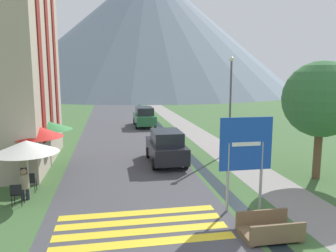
# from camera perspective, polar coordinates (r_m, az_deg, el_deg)

# --- Properties ---
(ground_plane) EXTENTS (160.00, 160.00, 0.00)m
(ground_plane) POSITION_cam_1_polar(r_m,az_deg,el_deg) (27.24, -2.86, -1.23)
(ground_plane) COLOR #3D6033
(road) EXTENTS (6.40, 60.00, 0.01)m
(road) POSITION_cam_1_polar(r_m,az_deg,el_deg) (36.92, -8.72, 1.38)
(road) COLOR #424247
(road) RESTS_ON ground_plane
(footpath) EXTENTS (2.20, 60.00, 0.01)m
(footpath) POSITION_cam_1_polar(r_m,az_deg,el_deg) (37.57, 0.63, 1.61)
(footpath) COLOR gray
(footpath) RESTS_ON ground_plane
(drainage_channel) EXTENTS (0.60, 60.00, 0.00)m
(drainage_channel) POSITION_cam_1_polar(r_m,az_deg,el_deg) (37.20, -3.01, 1.52)
(drainage_channel) COLOR black
(drainage_channel) RESTS_ON ground_plane
(crosswalk_marking) EXTENTS (5.44, 2.54, 0.01)m
(crosswalk_marking) POSITION_cam_1_polar(r_m,az_deg,el_deg) (11.02, -4.67, -17.02)
(crosswalk_marking) COLOR yellow
(crosswalk_marking) RESTS_ON ground_plane
(mountain_distant) EXTENTS (76.73, 76.73, 32.53)m
(mountain_distant) POSITION_cam_1_polar(r_m,az_deg,el_deg) (90.67, -3.43, 16.23)
(mountain_distant) COLOR gray
(mountain_distant) RESTS_ON ground_plane
(road_sign) EXTENTS (1.92, 0.11, 3.37)m
(road_sign) POSITION_cam_1_polar(r_m,az_deg,el_deg) (11.79, 13.38, -4.26)
(road_sign) COLOR #9E9EA3
(road_sign) RESTS_ON ground_plane
(footbridge) EXTENTS (1.70, 1.10, 0.65)m
(footbridge) POSITION_cam_1_polar(r_m,az_deg,el_deg) (10.70, 17.22, -16.94)
(footbridge) COLOR brown
(footbridge) RESTS_ON ground_plane
(parked_car_near) EXTENTS (1.88, 4.06, 1.82)m
(parked_car_near) POSITION_cam_1_polar(r_m,az_deg,el_deg) (17.96, -0.33, -3.62)
(parked_car_near) COLOR black
(parked_car_near) RESTS_ON ground_plane
(parked_car_far) EXTENTS (1.85, 4.45, 1.82)m
(parked_car_far) POSITION_cam_1_polar(r_m,az_deg,el_deg) (30.64, -4.15, 1.62)
(parked_car_far) COLOR #28663D
(parked_car_far) RESTS_ON ground_plane
(cafe_chair_near_right) EXTENTS (0.40, 0.40, 0.85)m
(cafe_chair_near_right) POSITION_cam_1_polar(r_m,az_deg,el_deg) (14.76, -22.83, -8.75)
(cafe_chair_near_right) COLOR black
(cafe_chair_near_right) RESTS_ON ground_plane
(cafe_chair_middle) EXTENTS (0.40, 0.40, 0.85)m
(cafe_chair_middle) POSITION_cam_1_polar(r_m,az_deg,el_deg) (16.30, -22.17, -7.05)
(cafe_chair_middle) COLOR black
(cafe_chair_middle) RESTS_ON ground_plane
(cafe_chair_nearest) EXTENTS (0.40, 0.40, 0.85)m
(cafe_chair_nearest) POSITION_cam_1_polar(r_m,az_deg,el_deg) (13.52, -24.83, -10.49)
(cafe_chair_nearest) COLOR black
(cafe_chair_nearest) RESTS_ON ground_plane
(cafe_umbrella_front_white) EXTENTS (2.45, 2.45, 2.31)m
(cafe_umbrella_front_white) POSITION_cam_1_polar(r_m,az_deg,el_deg) (13.80, -23.46, -3.32)
(cafe_umbrella_front_white) COLOR #B7B2A8
(cafe_umbrella_front_white) RESTS_ON ground_plane
(cafe_umbrella_middle_red) EXTENTS (2.38, 2.38, 2.52)m
(cafe_umbrella_middle_red) POSITION_cam_1_polar(r_m,az_deg,el_deg) (16.17, -21.93, -0.87)
(cafe_umbrella_middle_red) COLOR #B7B2A8
(cafe_umbrella_middle_red) RESTS_ON ground_plane
(cafe_umbrella_rear_green) EXTENTS (2.37, 2.37, 2.39)m
(cafe_umbrella_rear_green) POSITION_cam_1_polar(r_m,az_deg,el_deg) (18.18, -20.01, 0.07)
(cafe_umbrella_rear_green) COLOR #B7B2A8
(cafe_umbrella_rear_green) RESTS_ON ground_plane
(person_seated_near) EXTENTS (0.32, 0.32, 1.24)m
(person_seated_near) POSITION_cam_1_polar(r_m,az_deg,el_deg) (13.97, -23.72, -9.06)
(person_seated_near) COLOR #282833
(person_seated_near) RESTS_ON ground_plane
(person_standing_terrace) EXTENTS (0.32, 0.32, 1.81)m
(person_standing_terrace) POSITION_cam_1_polar(r_m,az_deg,el_deg) (15.18, -23.81, -6.20)
(person_standing_terrace) COLOR #282833
(person_standing_terrace) RESTS_ON ground_plane
(person_seated_far) EXTENTS (0.32, 0.32, 1.19)m
(person_seated_far) POSITION_cam_1_polar(r_m,az_deg,el_deg) (17.19, -21.69, -5.71)
(person_seated_far) COLOR #282833
(person_seated_far) RESTS_ON ground_plane
(streetlamp) EXTENTS (0.28, 0.28, 5.87)m
(streetlamp) POSITION_cam_1_polar(r_m,az_deg,el_deg) (20.34, 10.83, 4.89)
(streetlamp) COLOR #515156
(streetlamp) RESTS_ON ground_plane
(tree_by_path) EXTENTS (3.46, 3.46, 5.45)m
(tree_by_path) POSITION_cam_1_polar(r_m,az_deg,el_deg) (16.39, 25.14, 4.21)
(tree_by_path) COLOR brown
(tree_by_path) RESTS_ON ground_plane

